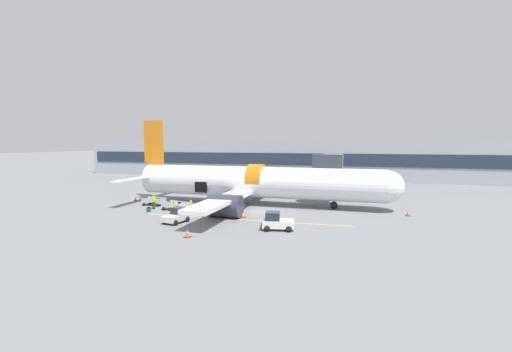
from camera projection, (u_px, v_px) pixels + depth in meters
name	position (u px, v px, depth m)	size (l,w,h in m)	color
ground_plane	(256.00, 212.00, 40.03)	(500.00, 500.00, 0.00)	slate
apron_marking_line	(244.00, 220.00, 35.76)	(22.56, 0.86, 0.01)	yellow
terminal_strip	(308.00, 160.00, 78.38)	(109.78, 11.03, 8.13)	#9EA3AD
jet_bridge_stub	(330.00, 166.00, 48.18)	(3.71, 12.14, 6.56)	#4C4C51
airplane	(253.00, 183.00, 44.35)	(35.92, 31.07, 11.13)	white
baggage_tug_lead	(277.00, 222.00, 31.61)	(3.24, 2.41, 1.67)	white
baggage_tug_mid	(177.00, 216.00, 34.46)	(2.27, 2.93, 1.51)	silver
baggage_cart_loading	(175.00, 206.00, 40.83)	(4.02, 2.48, 1.04)	silver
baggage_cart_queued	(154.00, 202.00, 43.98)	(3.75, 1.87, 0.98)	#B7BABF
ground_crew_loader_a	(154.00, 201.00, 41.48)	(0.56, 0.63, 1.84)	#2D2D33
ground_crew_loader_b	(172.00, 208.00, 38.19)	(0.41, 0.54, 1.53)	#1E2338
ground_crew_driver	(205.00, 206.00, 38.95)	(0.41, 0.56, 1.59)	#2D2D33
ground_crew_supervisor	(191.00, 207.00, 38.70)	(0.42, 0.56, 1.59)	black
suitcase_on_tarmac_upright	(149.00, 210.00, 39.80)	(0.55, 0.47, 0.62)	#14472D
safety_cone_nose	(408.00, 213.00, 37.65)	(0.50, 0.50, 0.62)	black
safety_cone_engine_left	(187.00, 233.00, 29.11)	(0.53, 0.53, 0.77)	black
safety_cone_wingtip	(243.00, 215.00, 36.79)	(0.58, 0.58, 0.56)	black
safety_cone_tail	(136.00, 198.00, 47.42)	(0.45, 0.45, 0.72)	black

